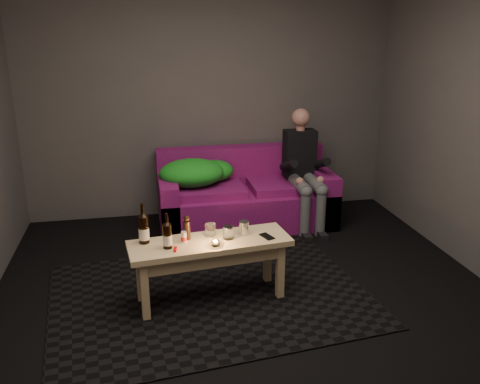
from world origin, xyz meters
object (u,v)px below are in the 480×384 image
at_px(steel_cup, 244,228).
at_px(person, 303,167).
at_px(sofa, 245,197).
at_px(beer_bottle_a, 144,229).
at_px(coffee_table, 210,251).
at_px(beer_bottle_b, 167,235).

bearing_deg(steel_cup, person, 55.43).
height_order(sofa, steel_cup, sofa).
bearing_deg(person, beer_bottle_a, -141.41).
bearing_deg(person, coffee_table, -130.47).
relative_size(beer_bottle_a, beer_bottle_b, 1.15).
xyz_separation_m(coffee_table, beer_bottle_a, (-0.49, 0.06, 0.20)).
xyz_separation_m(sofa, beer_bottle_b, (-0.91, -1.61, 0.32)).
relative_size(sofa, person, 1.50).
bearing_deg(coffee_table, person, 49.53).
bearing_deg(person, steel_cup, -124.57).
bearing_deg(person, sofa, 165.90).
distance_m(coffee_table, beer_bottle_b, 0.38).
xyz_separation_m(coffee_table, steel_cup, (0.28, 0.07, 0.14)).
bearing_deg(beer_bottle_b, beer_bottle_a, 142.62).
bearing_deg(beer_bottle_b, sofa, 60.39).
distance_m(person, beer_bottle_b, 2.10).
bearing_deg(coffee_table, beer_bottle_b, -167.68).
relative_size(coffee_table, steel_cup, 11.82).
height_order(sofa, beer_bottle_a, beer_bottle_a).
distance_m(coffee_table, steel_cup, 0.32).
bearing_deg(steel_cup, sofa, 77.80).
bearing_deg(beer_bottle_b, steel_cup, 13.20).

